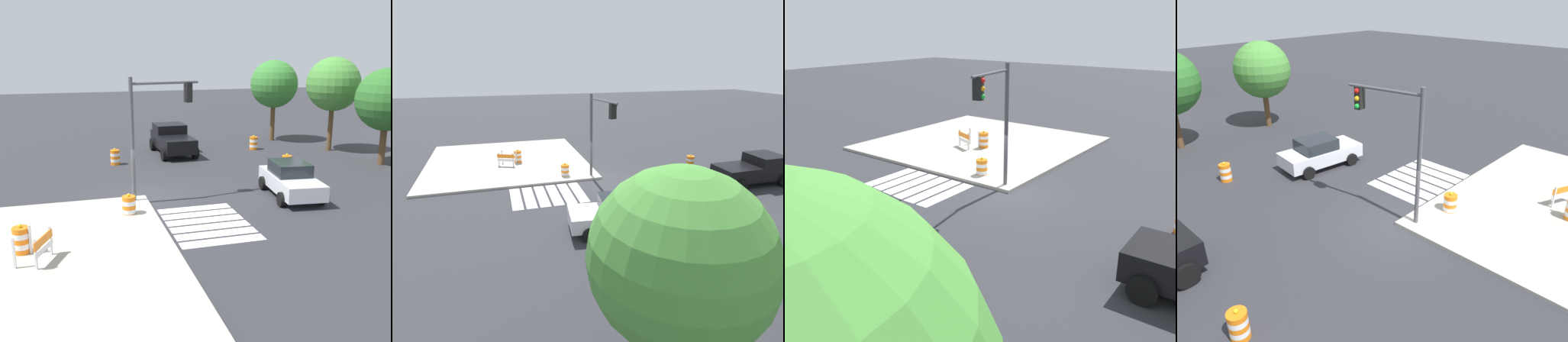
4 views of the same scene
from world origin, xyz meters
TOP-DOWN VIEW (x-y plane):
  - ground_plane at (0.00, 0.00)m, footprint 120.00×120.00m
  - sidewalk_corner at (6.00, -6.00)m, footprint 12.00×12.00m
  - crosswalk_stripes at (4.00, 1.80)m, footprint 4.35×3.20m
  - sports_car at (1.58, 6.71)m, footprint 4.48×2.51m
  - pickup_truck at (-9.35, 3.51)m, footprint 5.19×2.42m
  - traffic_barrel_crosswalk_end at (-7.14, -0.55)m, footprint 0.56×0.56m
  - traffic_barrel_median_near at (-2.82, 8.76)m, footprint 0.56×0.56m
  - traffic_barrel_median_far at (2.32, -1.09)m, footprint 0.56×0.56m
  - traffic_barrel_on_sidewalk at (5.19, -5.10)m, footprint 0.56×0.56m
  - construction_barricade at (6.06, -4.50)m, footprint 1.44×1.19m
  - traffic_light_pole at (0.39, 0.52)m, footprint 0.85×3.25m
  - street_tree_streetside_mid at (3.40, 14.74)m, footprint 3.73×3.73m

SIDE VIEW (x-z plane):
  - ground_plane at x=0.00m, z-range 0.00..0.00m
  - crosswalk_stripes at x=4.00m, z-range 0.00..0.02m
  - sidewalk_corner at x=6.00m, z-range 0.00..0.15m
  - traffic_barrel_crosswalk_end at x=-7.14m, z-range -0.06..0.96m
  - traffic_barrel_median_near at x=-2.82m, z-range -0.06..0.96m
  - traffic_barrel_median_far at x=2.32m, z-range -0.06..0.96m
  - traffic_barrel_on_sidewalk at x=5.19m, z-range 0.09..1.11m
  - construction_barricade at x=6.06m, z-range 0.22..1.22m
  - sports_car at x=1.58m, z-range 0.00..1.63m
  - pickup_truck at x=-9.35m, z-range 0.01..1.93m
  - street_tree_streetside_mid at x=3.40m, z-range 1.00..6.78m
  - traffic_light_pole at x=0.39m, z-range 1.16..6.66m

